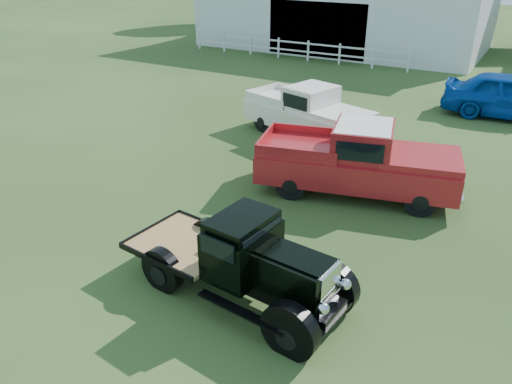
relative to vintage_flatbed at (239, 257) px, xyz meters
The scene contains 6 objects.
ground 1.90m from the vintage_flatbed, 135.15° to the left, with size 120.00×120.00×0.00m, color #243A17.
shed_left 28.44m from the vintage_flatbed, 106.76° to the left, with size 18.80×10.20×5.60m, color silver, non-canonical shape.
fence_rail 23.08m from the vintage_flatbed, 113.44° to the left, with size 14.20×0.16×1.20m, color white, non-canonical shape.
vintage_flatbed is the anchor object (origin of this frame).
red_pickup 5.60m from the vintage_flatbed, 85.98° to the left, with size 5.61×2.15×2.04m, color #A91B20, non-canonical shape.
white_pickup 9.52m from the vintage_flatbed, 106.47° to the left, with size 5.03×1.95×1.85m, color white, non-canonical shape.
Camera 1 is at (5.49, -8.00, 6.33)m, focal length 35.00 mm.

